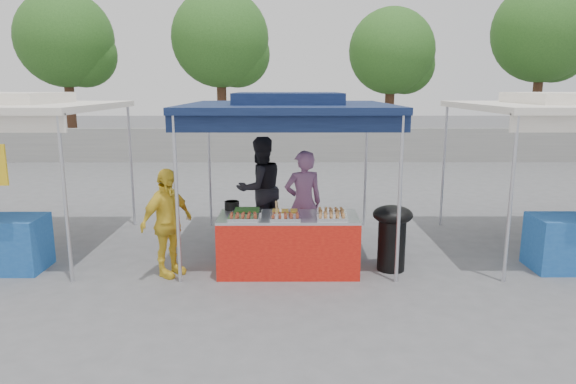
{
  "coord_description": "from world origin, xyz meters",
  "views": [
    {
      "loc": [
        -0.03,
        -7.23,
        2.67
      ],
      "look_at": [
        0.0,
        0.6,
        1.05
      ],
      "focal_mm": 32.0,
      "sensor_mm": 36.0,
      "label": 1
    }
  ],
  "objects_px": {
    "vendor_woman": "(303,203)",
    "customer_person": "(167,223)",
    "cooking_pot": "(232,205)",
    "wok_burner": "(392,232)",
    "helper_man": "(260,189)",
    "vendor_table": "(288,244)"
  },
  "relations": [
    {
      "from": "vendor_woman",
      "to": "customer_person",
      "type": "xyz_separation_m",
      "value": [
        -1.96,
        -0.95,
        -0.07
      ]
    },
    {
      "from": "cooking_pot",
      "to": "wok_burner",
      "type": "xyz_separation_m",
      "value": [
        2.36,
        -0.28,
        -0.34
      ]
    },
    {
      "from": "vendor_table",
      "to": "vendor_woman",
      "type": "relative_size",
      "value": 1.19
    },
    {
      "from": "customer_person",
      "to": "wok_burner",
      "type": "bearing_deg",
      "value": -51.56
    },
    {
      "from": "vendor_table",
      "to": "helper_man",
      "type": "bearing_deg",
      "value": 106.11
    },
    {
      "from": "vendor_table",
      "to": "helper_man",
      "type": "height_order",
      "value": "helper_man"
    },
    {
      "from": "wok_burner",
      "to": "vendor_woman",
      "type": "relative_size",
      "value": 0.58
    },
    {
      "from": "customer_person",
      "to": "vendor_woman",
      "type": "bearing_deg",
      "value": -29.17
    },
    {
      "from": "wok_burner",
      "to": "helper_man",
      "type": "height_order",
      "value": "helper_man"
    },
    {
      "from": "cooking_pot",
      "to": "vendor_woman",
      "type": "bearing_deg",
      "value": 23.31
    },
    {
      "from": "vendor_table",
      "to": "vendor_woman",
      "type": "bearing_deg",
      "value": 73.61
    },
    {
      "from": "wok_burner",
      "to": "vendor_woman",
      "type": "distance_m",
      "value": 1.5
    },
    {
      "from": "cooking_pot",
      "to": "wok_burner",
      "type": "height_order",
      "value": "same"
    },
    {
      "from": "vendor_table",
      "to": "vendor_woman",
      "type": "xyz_separation_m",
      "value": [
        0.25,
        0.83,
        0.42
      ]
    },
    {
      "from": "cooking_pot",
      "to": "helper_man",
      "type": "bearing_deg",
      "value": 74.5
    },
    {
      "from": "cooking_pot",
      "to": "helper_man",
      "type": "relative_size",
      "value": 0.12
    },
    {
      "from": "vendor_table",
      "to": "vendor_woman",
      "type": "height_order",
      "value": "vendor_woman"
    },
    {
      "from": "vendor_woman",
      "to": "customer_person",
      "type": "bearing_deg",
      "value": 12.46
    },
    {
      "from": "helper_man",
      "to": "customer_person",
      "type": "xyz_separation_m",
      "value": [
        -1.23,
        -1.79,
        -0.13
      ]
    },
    {
      "from": "vendor_woman",
      "to": "helper_man",
      "type": "height_order",
      "value": "helper_man"
    },
    {
      "from": "wok_burner",
      "to": "helper_man",
      "type": "relative_size",
      "value": 0.54
    },
    {
      "from": "wok_burner",
      "to": "customer_person",
      "type": "bearing_deg",
      "value": -163.45
    }
  ]
}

